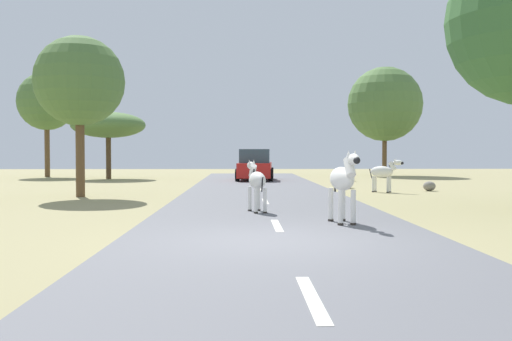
# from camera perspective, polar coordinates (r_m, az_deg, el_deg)

# --- Properties ---
(ground_plane) EXTENTS (90.00, 90.00, 0.00)m
(ground_plane) POSITION_cam_1_polar(r_m,az_deg,el_deg) (10.15, 1.89, -7.30)
(ground_plane) COLOR #998E60
(road) EXTENTS (6.00, 64.00, 0.05)m
(road) POSITION_cam_1_polar(r_m,az_deg,el_deg) (10.15, 2.83, -7.15)
(road) COLOR slate
(road) RESTS_ON ground_plane
(lane_markings) EXTENTS (0.16, 56.00, 0.01)m
(lane_markings) POSITION_cam_1_polar(r_m,az_deg,el_deg) (9.17, 3.30, -7.95)
(lane_markings) COLOR silver
(lane_markings) RESTS_ON road
(zebra_0) EXTENTS (0.58, 1.70, 1.61)m
(zebra_0) POSITION_cam_1_polar(r_m,az_deg,el_deg) (12.53, 8.76, -0.94)
(zebra_0) COLOR silver
(zebra_0) RESTS_ON road
(zebra_1) EXTENTS (1.27, 1.02, 1.37)m
(zebra_1) POSITION_cam_1_polar(r_m,az_deg,el_deg) (23.35, 12.70, -0.16)
(zebra_1) COLOR silver
(zebra_1) RESTS_ON ground_plane
(zebra_2) EXTENTS (0.59, 1.43, 1.37)m
(zebra_2) POSITION_cam_1_polar(r_m,az_deg,el_deg) (14.86, 0.04, -1.04)
(zebra_2) COLOR silver
(zebra_2) RESTS_ON road
(car_0) EXTENTS (2.24, 4.45, 1.74)m
(car_0) POSITION_cam_1_polar(r_m,az_deg,el_deg) (31.82, -0.09, 0.46)
(car_0) COLOR red
(car_0) RESTS_ON road
(tree_2) EXTENTS (5.15, 5.15, 7.54)m
(tree_2) POSITION_cam_1_polar(r_m,az_deg,el_deg) (40.57, 12.83, 6.52)
(tree_2) COLOR brown
(tree_2) RESTS_ON ground_plane
(tree_3) EXTENTS (4.45, 4.45, 4.05)m
(tree_3) POSITION_cam_1_polar(r_m,az_deg,el_deg) (35.53, -14.63, 4.43)
(tree_3) COLOR #4C3823
(tree_3) RESTS_ON ground_plane
(tree_4) EXTENTS (3.77, 3.77, 6.84)m
(tree_4) POSITION_cam_1_polar(r_m,az_deg,el_deg) (39.80, -20.30, 6.50)
(tree_4) COLOR brown
(tree_4) RESTS_ON ground_plane
(tree_5) EXTENTS (3.22, 3.22, 5.79)m
(tree_5) POSITION_cam_1_polar(r_m,az_deg,el_deg) (21.56, -17.32, 8.53)
(tree_5) COLOR brown
(tree_5) RESTS_ON ground_plane
(rock_1) EXTENTS (0.51, 0.46, 0.40)m
(rock_1) POSITION_cam_1_polar(r_m,az_deg,el_deg) (24.71, 17.03, -1.52)
(rock_1) COLOR gray
(rock_1) RESTS_ON ground_plane
(rock_2) EXTENTS (0.65, 0.71, 0.41)m
(rock_2) POSITION_cam_1_polar(r_m,az_deg,el_deg) (25.72, 8.97, -1.32)
(rock_2) COLOR gray
(rock_2) RESTS_ON ground_plane
(rock_3) EXTENTS (0.81, 0.75, 0.58)m
(rock_3) POSITION_cam_1_polar(r_m,az_deg,el_deg) (31.95, 9.17, -0.56)
(rock_3) COLOR #A89E8C
(rock_3) RESTS_ON ground_plane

